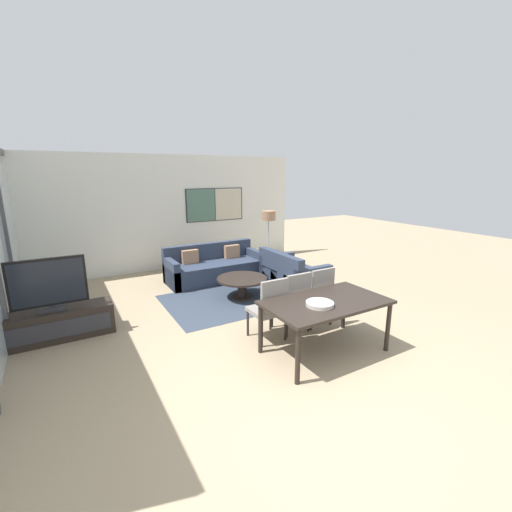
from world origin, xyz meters
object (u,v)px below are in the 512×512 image
object	(u,v)px
dining_chair_left	(270,306)
fruit_bowl	(320,304)
television	(48,285)
dining_chair_centre	(294,299)
dining_chair_right	(317,293)
floor_lamp	(269,221)
tv_console	(54,325)
sofa_main	(214,268)
dining_table	(326,306)
sofa_side	(291,276)
coffee_table	(242,283)

from	to	relation	value
dining_chair_left	fruit_bowl	world-z (taller)	dining_chair_left
television	dining_chair_centre	world-z (taller)	television
dining_chair_right	floor_lamp	distance (m)	3.18
tv_console	dining_chair_left	size ratio (longest dim) A/B	1.67
sofa_main	dining_chair_centre	size ratio (longest dim) A/B	2.25
dining_table	television	bearing A→B (deg)	144.55
dining_chair_left	dining_chair_right	bearing A→B (deg)	4.51
sofa_side	coffee_table	xyz separation A→B (m)	(-1.14, 0.04, 0.03)
dining_chair_centre	fruit_bowl	bearing A→B (deg)	-103.26
tv_console	dining_chair_left	distance (m)	3.13
dining_table	dining_chair_centre	world-z (taller)	dining_chair_centre
sofa_main	floor_lamp	bearing A→B (deg)	-4.15
dining_table	dining_chair_centre	distance (m)	0.71
television	fruit_bowl	distance (m)	3.77
television	sofa_side	distance (m)	4.33
dining_table	dining_chair_right	xyz separation A→B (m)	(0.47, 0.72, -0.14)
television	dining_chair_left	xyz separation A→B (m)	(2.68, -1.60, -0.31)
sofa_main	dining_chair_centre	bearing A→B (deg)	-90.25
sofa_main	sofa_side	xyz separation A→B (m)	(1.14, -1.41, 0.00)
coffee_table	sofa_main	bearing A→B (deg)	90.00
coffee_table	dining_table	distance (m)	2.41
sofa_side	sofa_main	bearing A→B (deg)	38.83
dining_chair_right	dining_chair_left	bearing A→B (deg)	-175.49
dining_table	dining_chair_left	size ratio (longest dim) A/B	1.72
sofa_side	floor_lamp	size ratio (longest dim) A/B	0.94
tv_console	dining_chair_right	xyz separation A→B (m)	(3.61, -1.52, 0.30)
television	fruit_bowl	bearing A→B (deg)	-38.25
sofa_side	dining_table	distance (m)	2.64
coffee_table	dining_table	size ratio (longest dim) A/B	0.59
tv_console	fruit_bowl	world-z (taller)	fruit_bowl
floor_lamp	tv_console	bearing A→B (deg)	-162.73
dining_chair_left	dining_chair_right	distance (m)	0.94
sofa_main	floor_lamp	xyz separation A→B (m)	(1.40, -0.10, 0.99)
dining_table	dining_chair_right	distance (m)	0.87
fruit_bowl	sofa_main	bearing A→B (deg)	87.03
television	fruit_bowl	size ratio (longest dim) A/B	2.78
dining_chair_right	tv_console	bearing A→B (deg)	157.15
fruit_bowl	tv_console	bearing A→B (deg)	141.76
tv_console	sofa_main	world-z (taller)	sofa_main
tv_console	floor_lamp	xyz separation A→B (m)	(4.56, 1.42, 1.03)
fruit_bowl	floor_lamp	bearing A→B (deg)	66.84
sofa_main	dining_chair_left	world-z (taller)	dining_chair_left
fruit_bowl	floor_lamp	size ratio (longest dim) A/B	0.24
sofa_main	tv_console	bearing A→B (deg)	-154.30
tv_console	coffee_table	bearing A→B (deg)	2.63
floor_lamp	dining_chair_right	bearing A→B (deg)	-107.92
dining_chair_left	dining_table	bearing A→B (deg)	-54.05
dining_chair_right	fruit_bowl	distance (m)	1.07
dining_table	coffee_table	bearing A→B (deg)	89.68
dining_table	sofa_main	bearing A→B (deg)	89.80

